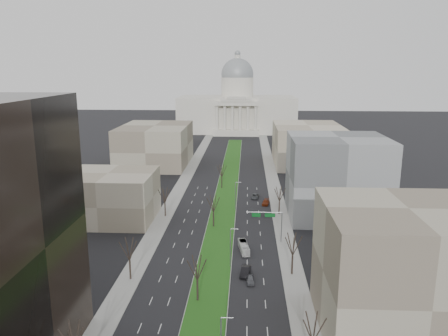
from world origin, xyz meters
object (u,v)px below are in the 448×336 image
(car_black, at_px, (245,271))
(car_grey_far, at_px, (255,196))
(car_grey_near, at_px, (250,280))
(box_van, at_px, (244,247))
(car_red, at_px, (266,202))

(car_black, xyz_separation_m, car_grey_far, (3.05, 56.85, -0.14))
(car_grey_near, xyz_separation_m, car_black, (-1.07, 3.37, 0.17))
(car_black, distance_m, car_grey_far, 56.93)
(car_grey_far, bearing_deg, car_black, -85.31)
(box_van, bearing_deg, car_grey_near, -93.55)
(car_grey_near, height_order, car_red, car_red)
(box_van, bearing_deg, car_red, 70.64)
(car_grey_near, bearing_deg, box_van, 94.08)
(car_grey_near, xyz_separation_m, car_grey_far, (1.98, 60.22, 0.02))
(car_grey_near, relative_size, car_black, 0.78)
(car_black, height_order, car_grey_far, car_black)
(car_grey_far, relative_size, box_van, 0.64)
(car_grey_near, bearing_deg, car_red, 82.88)
(car_black, bearing_deg, car_red, 90.96)
(car_black, height_order, box_van, box_van)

